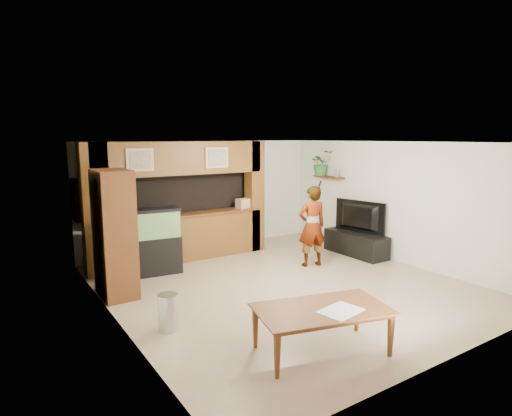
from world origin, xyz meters
TOP-DOWN VIEW (x-y plane):
  - floor at (0.00, 0.00)m, footprint 6.50×6.50m
  - ceiling at (0.00, 0.00)m, footprint 6.50×6.50m
  - wall_back at (0.00, 3.25)m, footprint 6.00×0.00m
  - wall_left at (-3.00, 0.00)m, footprint 0.00×6.50m
  - wall_right at (3.00, 0.00)m, footprint 0.00×6.50m
  - partition at (-0.95, 2.64)m, footprint 4.20×0.99m
  - wall_clock at (-2.97, 1.00)m, footprint 0.05×0.25m
  - wall_shelf at (2.85, 1.95)m, footprint 0.25×0.90m
  - pantry_cabinet at (-2.70, 1.17)m, footprint 0.54×0.89m
  - trash_can at (-2.47, -0.61)m, footprint 0.29×0.29m
  - aquarium at (-1.83, 1.95)m, footprint 1.19×0.45m
  - tv_stand at (2.65, 0.76)m, footprint 0.57×1.55m
  - television at (2.65, 0.76)m, footprint 0.41×1.29m
  - photo_frame at (2.85, 1.68)m, footprint 0.06×0.15m
  - potted_plant at (2.82, 2.21)m, footprint 0.65×0.59m
  - person at (1.22, 0.66)m, footprint 0.70×0.54m
  - microphone at (1.27, 0.50)m, footprint 0.04×0.10m
  - dining_table at (-1.10, -2.28)m, footprint 1.85×1.31m
  - newspaper_a at (-0.97, -2.45)m, footprint 0.59×0.47m
  - counter_box at (0.64, 2.45)m, footprint 0.37×0.28m

SIDE VIEW (x-z plane):
  - floor at x=0.00m, z-range 0.00..0.00m
  - tv_stand at x=2.65m, z-range 0.00..0.52m
  - trash_can at x=-2.47m, z-range 0.00..0.53m
  - dining_table at x=-1.10m, z-range 0.00..0.59m
  - newspaper_a at x=-0.97m, z-range 0.59..0.59m
  - aquarium at x=-1.83m, z-range -0.01..1.30m
  - person at x=1.22m, z-range 0.00..1.70m
  - television at x=2.65m, z-range 0.52..1.25m
  - pantry_cabinet at x=-2.70m, z-range 0.00..2.16m
  - counter_box at x=0.64m, z-range 1.04..1.26m
  - wall_back at x=0.00m, z-range -1.70..4.30m
  - wall_left at x=-3.00m, z-range -1.95..4.55m
  - wall_right at x=3.00m, z-range -1.95..4.55m
  - partition at x=-0.95m, z-range 0.01..2.61m
  - wall_shelf at x=2.85m, z-range 1.68..1.72m
  - microphone at x=1.27m, z-range 1.67..1.83m
  - photo_frame at x=2.85m, z-range 1.72..1.92m
  - wall_clock at x=-2.97m, z-range 1.77..2.02m
  - potted_plant at x=2.82m, z-range 1.72..2.36m
  - ceiling at x=0.00m, z-range 2.60..2.60m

